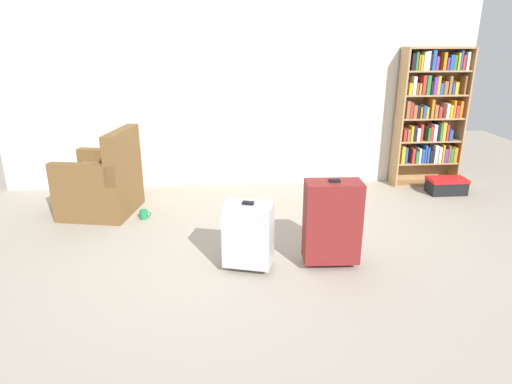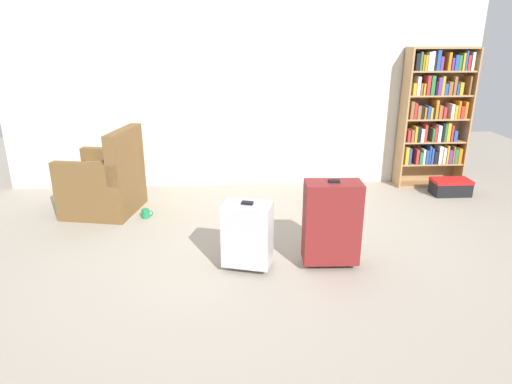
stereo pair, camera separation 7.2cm
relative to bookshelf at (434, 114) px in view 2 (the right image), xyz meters
name	(u,v)px [view 2 (the right image)]	position (x,y,z in m)	size (l,w,h in m)	color
ground_plane	(251,257)	(-2.32, -1.84, -0.90)	(10.03, 10.03, 0.00)	#9E9384
back_wall	(242,80)	(-2.32, 0.20, 0.40)	(5.73, 0.10, 2.60)	beige
bookshelf	(434,114)	(0.00, 0.00, 0.00)	(0.81, 0.27, 1.68)	#A87F51
armchair	(106,183)	(-3.81, -0.68, -0.58)	(0.82, 0.82, 0.90)	brown
mug	(146,213)	(-3.37, -0.90, -0.85)	(0.12, 0.08, 0.10)	#1E7F4C
storage_box	(451,187)	(0.13, -0.40, -0.80)	(0.44, 0.26, 0.19)	black
suitcase_silver	(248,234)	(-2.36, -2.04, -0.59)	(0.43, 0.34, 0.58)	#B7BABF
suitcase_dark_red	(332,222)	(-1.68, -2.03, -0.51)	(0.45, 0.25, 0.74)	maroon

